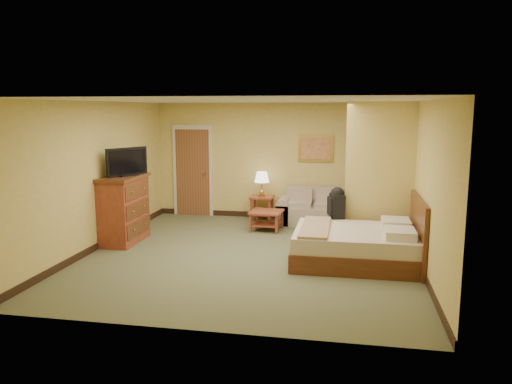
% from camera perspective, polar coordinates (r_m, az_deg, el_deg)
% --- Properties ---
extents(floor, '(6.00, 6.00, 0.00)m').
position_cam_1_polar(floor, '(8.59, -0.62, -7.20)').
color(floor, brown).
rests_on(floor, ground).
extents(ceiling, '(6.00, 6.00, 0.00)m').
position_cam_1_polar(ceiling, '(8.23, -0.66, 10.41)').
color(ceiling, white).
rests_on(ceiling, back_wall).
extents(back_wall, '(5.50, 0.02, 2.60)m').
position_cam_1_polar(back_wall, '(11.25, 2.33, 3.53)').
color(back_wall, '#CFB558').
rests_on(back_wall, floor).
extents(left_wall, '(0.02, 6.00, 2.60)m').
position_cam_1_polar(left_wall, '(9.24, -17.62, 1.79)').
color(left_wall, '#CFB558').
rests_on(left_wall, floor).
extents(right_wall, '(0.02, 6.00, 2.60)m').
position_cam_1_polar(right_wall, '(8.24, 18.47, 0.85)').
color(right_wall, '#CFB558').
rests_on(right_wall, floor).
extents(partition, '(1.20, 0.15, 2.60)m').
position_cam_1_polar(partition, '(9.09, 13.95, 1.83)').
color(partition, '#CFB558').
rests_on(partition, floor).
extents(door, '(0.94, 0.16, 2.10)m').
position_cam_1_polar(door, '(11.68, -7.22, 2.37)').
color(door, beige).
rests_on(door, floor).
extents(baseboard, '(5.50, 0.02, 0.12)m').
position_cam_1_polar(baseboard, '(11.44, 2.28, -2.66)').
color(baseboard, black).
rests_on(baseboard, floor).
extents(loveseat, '(1.56, 0.72, 0.79)m').
position_cam_1_polar(loveseat, '(10.89, 6.57, -2.28)').
color(loveseat, tan).
rests_on(loveseat, floor).
extents(side_table, '(0.50, 0.50, 0.55)m').
position_cam_1_polar(side_table, '(11.09, 0.67, -1.44)').
color(side_table, maroon).
rests_on(side_table, floor).
extents(table_lamp, '(0.33, 0.33, 0.54)m').
position_cam_1_polar(table_lamp, '(10.99, 0.68, 1.64)').
color(table_lamp, '#B88D43').
rests_on(table_lamp, side_table).
extents(coffee_table, '(0.68, 0.68, 0.41)m').
position_cam_1_polar(coffee_table, '(10.22, 1.21, -2.80)').
color(coffee_table, maroon).
rests_on(coffee_table, floor).
extents(wall_picture, '(0.77, 0.04, 0.60)m').
position_cam_1_polar(wall_picture, '(11.10, 6.85, 4.95)').
color(wall_picture, '#B78E3F').
rests_on(wall_picture, back_wall).
extents(dresser, '(0.62, 1.18, 1.26)m').
position_cam_1_polar(dresser, '(9.57, -14.86, -1.87)').
color(dresser, maroon).
rests_on(dresser, floor).
extents(tv, '(0.48, 0.76, 0.52)m').
position_cam_1_polar(tv, '(9.40, -14.53, 3.27)').
color(tv, black).
rests_on(tv, dresser).
extents(bed, '(1.99, 1.70, 1.10)m').
position_cam_1_polar(bed, '(8.27, 11.77, -5.93)').
color(bed, '#4D2412').
rests_on(bed, floor).
extents(backpack, '(0.30, 0.37, 0.56)m').
position_cam_1_polar(backpack, '(9.00, 9.26, -1.10)').
color(backpack, black).
rests_on(backpack, bed).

